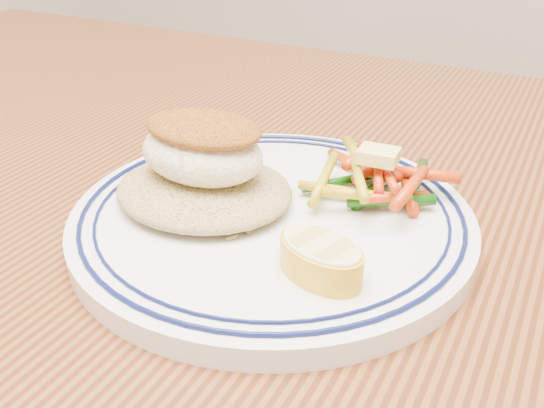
{
  "coord_description": "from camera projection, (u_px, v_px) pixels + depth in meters",
  "views": [
    {
      "loc": [
        0.15,
        -0.3,
        0.96
      ],
      "look_at": [
        -0.01,
        0.01,
        0.77
      ],
      "focal_mm": 40.0,
      "sensor_mm": 36.0,
      "label": 1
    }
  ],
  "objects": [
    {
      "name": "plate",
      "position": [
        272.0,
        218.0,
        0.4
      ],
      "size": [
        0.26,
        0.26,
        0.02
      ],
      "color": "white",
      "rests_on": "dining_table"
    },
    {
      "name": "dining_table",
      "position": [
        279.0,
        353.0,
        0.44
      ],
      "size": [
        1.5,
        0.9,
        0.75
      ],
      "color": "#4C230F",
      "rests_on": "ground"
    },
    {
      "name": "lemon_wedge",
      "position": [
        321.0,
        257.0,
        0.33
      ],
      "size": [
        0.06,
        0.06,
        0.02
      ],
      "color": "yellow",
      "rests_on": "plate"
    },
    {
      "name": "fish_fillet",
      "position": [
        202.0,
        147.0,
        0.39
      ],
      "size": [
        0.09,
        0.07,
        0.04
      ],
      "color": "white",
      "rests_on": "rice_pilaf"
    },
    {
      "name": "butter_pat",
      "position": [
        378.0,
        155.0,
        0.4
      ],
      "size": [
        0.03,
        0.02,
        0.01
      ],
      "primitive_type": "cube",
      "rotation": [
        0.0,
        0.0,
        0.06
      ],
      "color": "#FFEF7C",
      "rests_on": "vegetable_pile"
    },
    {
      "name": "vegetable_pile",
      "position": [
        377.0,
        177.0,
        0.41
      ],
      "size": [
        0.1,
        0.1,
        0.03
      ],
      "color": "#0F4909",
      "rests_on": "plate"
    },
    {
      "name": "rice_pilaf",
      "position": [
        204.0,
        186.0,
        0.4
      ],
      "size": [
        0.12,
        0.11,
        0.02
      ],
      "primitive_type": "ellipsoid",
      "color": "olive",
      "rests_on": "plate"
    }
  ]
}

